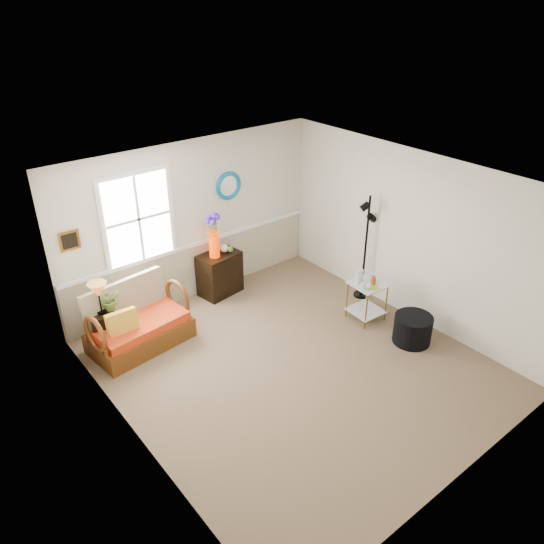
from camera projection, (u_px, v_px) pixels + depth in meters
floor at (294, 366)px, 7.27m from camera, size 4.50×5.00×0.01m
ceiling at (299, 185)px, 6.02m from camera, size 4.50×5.00×0.01m
walls at (296, 284)px, 6.64m from camera, size 4.51×5.01×2.60m
wainscot at (196, 270)px, 8.75m from camera, size 4.46×0.02×0.90m
chair_rail at (195, 244)px, 8.52m from camera, size 4.46×0.04×0.06m
window at (138, 219)px, 7.70m from camera, size 1.14×0.06×1.44m
picture at (69, 241)px, 7.17m from camera, size 0.28×0.03×0.28m
mirror at (228, 186)px, 8.51m from camera, size 0.47×0.07×0.47m
loveseat at (138, 318)px, 7.49m from camera, size 1.48×0.95×0.91m
throw_pillow at (123, 326)px, 7.22m from camera, size 0.43×0.12×0.43m
lamp_stand at (105, 331)px, 7.47m from camera, size 0.40×0.40×0.61m
table_lamp at (99, 299)px, 7.19m from camera, size 0.27×0.27×0.48m
potted_plant at (110, 302)px, 7.34m from camera, size 0.30×0.33×0.25m
cabinet at (220, 274)px, 8.81m from camera, size 0.74×0.53×0.73m
flower_vase at (214, 236)px, 8.39m from camera, size 0.29×0.29×0.73m
side_table at (367, 301)px, 8.14m from camera, size 0.53×0.53×0.63m
tabletop_items at (367, 278)px, 7.91m from camera, size 0.43×0.43×0.22m
floor_lamp at (366, 248)px, 8.48m from camera, size 0.34×0.34×1.77m
ottoman at (412, 329)px, 7.67m from camera, size 0.59×0.59×0.42m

